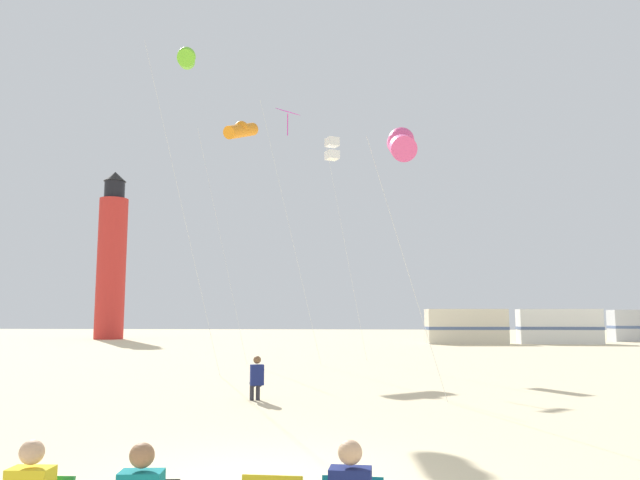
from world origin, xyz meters
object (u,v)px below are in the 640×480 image
object	(u,v)px
kite_diamond_magenta	(288,123)
kite_tube_lime	(186,59)
rv_van_white	(559,327)
kite_box_white	(332,149)
rv_van_cream	(466,327)
lighthouse_distant	(112,260)
kite_flyer_standing	(256,377)
kite_tube_rainbow	(401,144)
kite_tube_orange	(241,130)

from	to	relation	value
kite_diamond_magenta	kite_tube_lime	distance (m)	6.26
rv_van_white	kite_tube_lime	bearing A→B (deg)	-126.15
kite_box_white	rv_van_white	world-z (taller)	kite_box_white
rv_van_cream	lighthouse_distant	bearing A→B (deg)	162.92
kite_flyer_standing	kite_tube_rainbow	xyz separation A→B (m)	(3.87, 1.18, 6.43)
kite_tube_lime	rv_van_cream	size ratio (longest dim) A/B	2.05
kite_box_white	rv_van_white	size ratio (longest dim) A/B	1.74
kite_flyer_standing	kite_tube_rainbow	world-z (taller)	kite_tube_rainbow
kite_flyer_standing	rv_van_white	bearing A→B (deg)	-135.69
kite_tube_orange	lighthouse_distant	bearing A→B (deg)	124.14
kite_tube_lime	lighthouse_distant	world-z (taller)	lighthouse_distant
kite_diamond_magenta	kite_flyer_standing	bearing A→B (deg)	-85.74
kite_tube_orange	kite_box_white	bearing A→B (deg)	-2.65
kite_box_white	rv_van_cream	world-z (taller)	kite_box_white
kite_tube_rainbow	rv_van_white	size ratio (longest dim) A/B	1.18
lighthouse_distant	rv_van_cream	size ratio (longest dim) A/B	2.55
kite_tube_lime	rv_van_white	bearing A→B (deg)	50.98
kite_tube_lime	lighthouse_distant	distance (m)	40.03
kite_diamond_magenta	lighthouse_distant	world-z (taller)	lighthouse_distant
kite_tube_rainbow	lighthouse_distant	bearing A→B (deg)	122.35
kite_flyer_standing	lighthouse_distant	xyz separation A→B (m)	(-22.69, 43.12, 7.22)
kite_flyer_standing	lighthouse_distant	size ratio (longest dim) A/B	0.07
kite_flyer_standing	rv_van_cream	xyz separation A→B (m)	(10.75, 35.32, 0.78)
kite_tube_orange	lighthouse_distant	xyz separation A→B (m)	(-18.89, 27.86, -4.19)
kite_flyer_standing	kite_tube_rainbow	size ratio (longest dim) A/B	0.15
kite_tube_rainbow	kite_flyer_standing	bearing A→B (deg)	-162.98
kite_flyer_standing	kite_tube_rainbow	distance (m)	7.60
rv_van_white	lighthouse_distant	bearing A→B (deg)	172.97
kite_flyer_standing	kite_diamond_magenta	xyz separation A→B (m)	(-0.95, 12.77, 10.94)
lighthouse_distant	rv_van_cream	bearing A→B (deg)	-13.13
kite_flyer_standing	kite_tube_orange	world-z (taller)	kite_tube_orange
kite_flyer_standing	kite_tube_lime	xyz separation A→B (m)	(-4.53, 7.78, 12.15)
kite_flyer_standing	lighthouse_distant	bearing A→B (deg)	-80.96
kite_flyer_standing	kite_box_white	size ratio (longest dim) A/B	0.10
kite_diamond_magenta	kite_box_white	distance (m)	3.12
kite_tube_rainbow	kite_box_white	xyz separation A→B (m)	(-2.80, 13.85, 3.78)
kite_tube_rainbow	lighthouse_distant	world-z (taller)	lighthouse_distant
rv_van_cream	kite_tube_lime	bearing A→B (deg)	-122.98
kite_box_white	lighthouse_distant	world-z (taller)	lighthouse_distant
kite_tube_rainbow	rv_van_cream	bearing A→B (deg)	78.61
kite_diamond_magenta	kite_box_white	size ratio (longest dim) A/B	1.08
kite_box_white	rv_van_white	distance (m)	28.70
kite_tube_lime	rv_van_cream	world-z (taller)	kite_tube_lime
kite_tube_lime	kite_box_white	xyz separation A→B (m)	(5.61, 7.25, -1.95)
kite_tube_lime	rv_van_white	world-z (taller)	kite_tube_lime
kite_tube_rainbow	kite_diamond_magenta	xyz separation A→B (m)	(-4.82, 11.59, 4.51)
kite_flyer_standing	rv_van_cream	world-z (taller)	rv_van_cream
kite_diamond_magenta	rv_van_white	xyz separation A→B (m)	(19.26, 23.19, -10.16)
kite_tube_rainbow	rv_van_cream	world-z (taller)	kite_tube_rainbow
kite_tube_orange	kite_tube_lime	xyz separation A→B (m)	(-0.74, -7.48, 0.73)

